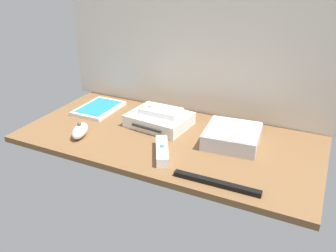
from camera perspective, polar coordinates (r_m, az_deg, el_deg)
ground_plane at (r=119.26cm, az=0.00°, el=-2.16°), size 100.00×48.00×2.00cm
back_wall at (r=129.98cm, az=4.89°, el=15.56°), size 110.00×1.20×64.00cm
game_console at (r=125.99cm, az=-1.42°, el=1.06°), size 22.49×18.06×4.40cm
mini_computer at (r=115.33cm, az=10.36°, el=-1.61°), size 18.49×18.49×5.30cm
game_case at (r=141.82cm, az=-11.15°, el=2.84°), size 13.62×19.02×1.56cm
remote_wand at (r=107.33cm, az=-0.97°, el=-4.05°), size 10.14×14.75×3.40cm
remote_nunchuk at (r=121.96cm, az=-14.07°, el=-0.73°), size 7.49×10.90×5.10cm
remote_classic_pad at (r=125.06cm, az=-1.20°, el=2.47°), size 14.55×8.27×2.40cm
sensor_bar at (r=95.31cm, az=7.83°, el=-9.15°), size 24.02×2.14×1.40cm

